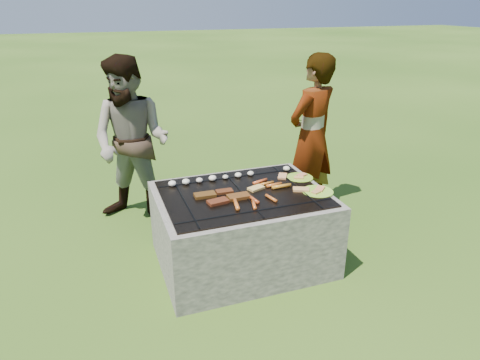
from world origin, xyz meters
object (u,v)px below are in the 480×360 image
(plate_far, at_px, (300,178))
(bystander, at_px, (132,142))
(plate_near, at_px, (318,192))
(cook, at_px, (312,136))
(fire_pit, at_px, (242,231))

(plate_far, relative_size, bystander, 0.16)
(plate_near, xyz_separation_m, cook, (0.39, 0.85, 0.17))
(fire_pit, bearing_deg, plate_far, 13.68)
(plate_far, bearing_deg, plate_near, -89.93)
(fire_pit, bearing_deg, bystander, 123.55)
(fire_pit, height_order, cook, cook)
(fire_pit, relative_size, plate_near, 4.11)
(bystander, bearing_deg, fire_pit, -22.26)
(fire_pit, relative_size, bystander, 0.84)
(cook, relative_size, bystander, 1.00)
(plate_far, height_order, cook, cook)
(bystander, bearing_deg, plate_far, -1.82)
(fire_pit, xyz_separation_m, plate_far, (0.56, 0.14, 0.33))
(plate_far, xyz_separation_m, bystander, (-1.26, 0.91, 0.17))
(cook, bearing_deg, plate_far, 31.82)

